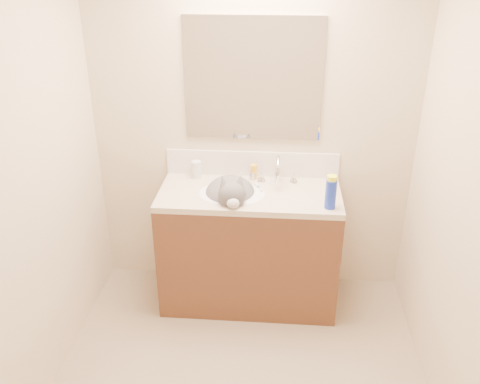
% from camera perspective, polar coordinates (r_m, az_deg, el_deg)
% --- Properties ---
extents(room_shell, '(2.24, 2.54, 2.52)m').
position_cam_1_polar(room_shell, '(2.20, -0.38, 3.54)').
color(room_shell, beige).
rests_on(room_shell, ground).
extents(vanity_cabinet, '(1.20, 0.55, 0.82)m').
position_cam_1_polar(vanity_cabinet, '(3.57, 1.03, -6.47)').
color(vanity_cabinet, '#54301D').
rests_on(vanity_cabinet, ground).
extents(counter_slab, '(1.20, 0.55, 0.04)m').
position_cam_1_polar(counter_slab, '(3.36, 1.09, -0.27)').
color(counter_slab, beige).
rests_on(counter_slab, vanity_cabinet).
extents(basin, '(0.45, 0.36, 0.14)m').
position_cam_1_polar(basin, '(3.36, -0.99, -1.19)').
color(basin, white).
rests_on(basin, vanity_cabinet).
extents(faucet, '(0.28, 0.20, 0.21)m').
position_cam_1_polar(faucet, '(3.43, 4.26, 2.22)').
color(faucet, silver).
rests_on(faucet, counter_slab).
extents(cat, '(0.43, 0.50, 0.35)m').
position_cam_1_polar(cat, '(3.33, -1.04, -0.39)').
color(cat, '#504D50').
rests_on(cat, basin).
extents(backsplash, '(1.20, 0.02, 0.18)m').
position_cam_1_polar(backsplash, '(3.55, 1.38, 3.20)').
color(backsplash, silver).
rests_on(backsplash, counter_slab).
extents(mirror, '(0.90, 0.02, 0.80)m').
position_cam_1_polar(mirror, '(3.36, 1.48, 12.50)').
color(mirror, white).
rests_on(mirror, room_shell).
extents(pill_bottle, '(0.08, 0.08, 0.12)m').
position_cam_1_polar(pill_bottle, '(3.54, -4.91, 2.54)').
color(pill_bottle, silver).
rests_on(pill_bottle, counter_slab).
extents(pill_label, '(0.08, 0.08, 0.04)m').
position_cam_1_polar(pill_label, '(3.55, -4.91, 2.31)').
color(pill_label, orange).
rests_on(pill_label, pill_bottle).
extents(silver_jar, '(0.06, 0.06, 0.05)m').
position_cam_1_polar(silver_jar, '(3.51, 1.39, 1.86)').
color(silver_jar, '#B7B7BC').
rests_on(silver_jar, counter_slab).
extents(amber_bottle, '(0.05, 0.05, 0.11)m').
position_cam_1_polar(amber_bottle, '(3.51, 1.54, 2.27)').
color(amber_bottle, gold).
rests_on(amber_bottle, counter_slab).
extents(toothbrush, '(0.06, 0.12, 0.01)m').
position_cam_1_polar(toothbrush, '(3.40, 2.10, 0.54)').
color(toothbrush, silver).
rests_on(toothbrush, counter_slab).
extents(toothbrush_head, '(0.02, 0.03, 0.01)m').
position_cam_1_polar(toothbrush_head, '(3.40, 2.10, 0.58)').
color(toothbrush_head, '#5F9BCA').
rests_on(toothbrush_head, counter_slab).
extents(spray_can, '(0.08, 0.08, 0.19)m').
position_cam_1_polar(spray_can, '(3.15, 10.15, -0.23)').
color(spray_can, '#1A32B8').
rests_on(spray_can, counter_slab).
extents(spray_cap, '(0.07, 0.07, 0.04)m').
position_cam_1_polar(spray_cap, '(3.11, 10.29, 1.49)').
color(spray_cap, '#F0FF1A').
rests_on(spray_cap, spray_can).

